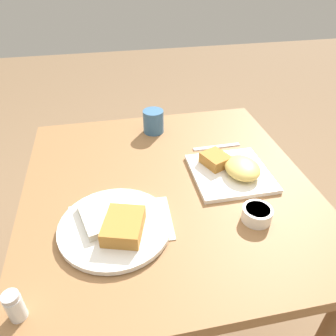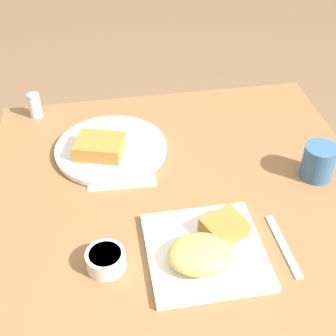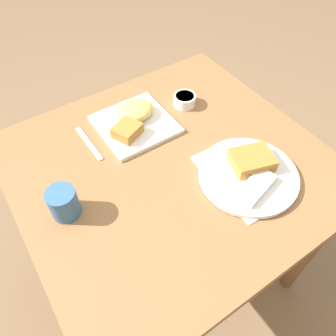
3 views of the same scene
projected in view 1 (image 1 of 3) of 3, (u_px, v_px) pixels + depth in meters
ground_plane at (168, 316)px, 1.44m from camera, size 8.00×8.00×0.00m
dining_table at (168, 206)px, 1.06m from camera, size 0.91×0.87×0.75m
menu_card at (119, 223)px, 0.87m from camera, size 0.18×0.28×0.00m
plate_square_near at (233, 169)px, 1.03m from camera, size 0.24×0.24×0.06m
plate_oval_far at (115, 226)px, 0.84m from camera, size 0.29×0.29×0.05m
sauce_ramekin at (257, 214)px, 0.87m from camera, size 0.08×0.08×0.04m
salt_shaker at (15, 307)px, 0.64m from camera, size 0.04×0.04×0.07m
butter_knife at (217, 147)px, 1.17m from camera, size 0.02×0.17×0.00m
coffee_mug at (153, 121)px, 1.24m from camera, size 0.08×0.08×0.09m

